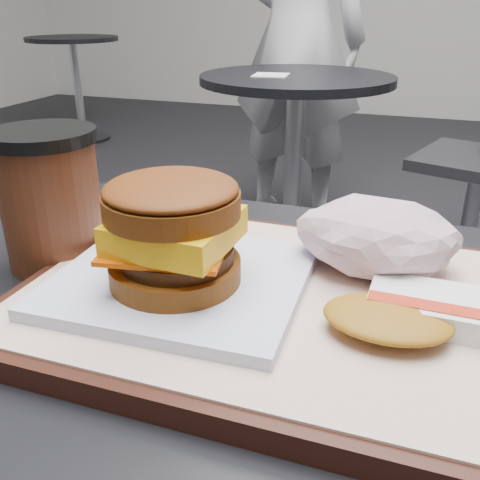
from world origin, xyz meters
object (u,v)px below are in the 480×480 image
object	(u,v)px
hash_brown	(414,312)
neighbor_table	(295,130)
breakfast_sandwich	(176,244)
coffee_cup	(50,194)
serving_tray	(264,301)
crumpled_wrapper	(377,236)
patron	(297,38)

from	to	relation	value
hash_brown	neighbor_table	bearing A→B (deg)	106.40
breakfast_sandwich	coffee_cup	size ratio (longest dim) A/B	1.55
breakfast_sandwich	coffee_cup	xyz separation A→B (m)	(-0.14, 0.04, 0.01)
breakfast_sandwich	neighbor_table	world-z (taller)	breakfast_sandwich
serving_tray	neighbor_table	distance (m)	1.65
serving_tray	breakfast_sandwich	xyz separation A→B (m)	(-0.06, -0.02, 0.05)
breakfast_sandwich	serving_tray	bearing A→B (deg)	18.99
breakfast_sandwich	crumpled_wrapper	bearing A→B (deg)	32.37
crumpled_wrapper	patron	distance (m)	2.14
coffee_cup	neighbor_table	bearing A→B (deg)	95.58
serving_tray	patron	world-z (taller)	patron
serving_tray	crumpled_wrapper	bearing A→B (deg)	41.20
serving_tray	coffee_cup	distance (m)	0.22
coffee_cup	patron	bearing A→B (deg)	97.76
breakfast_sandwich	patron	size ratio (longest dim) A/B	0.12
breakfast_sandwich	hash_brown	distance (m)	0.18
neighbor_table	patron	xyz separation A→B (m)	(-0.13, 0.54, 0.29)
crumpled_wrapper	coffee_cup	world-z (taller)	coffee_cup
serving_tray	neighbor_table	size ratio (longest dim) A/B	0.51
breakfast_sandwich	hash_brown	xyz separation A→B (m)	(0.17, 0.01, -0.03)
coffee_cup	patron	world-z (taller)	patron
crumpled_wrapper	neighbor_table	xyz separation A→B (m)	(-0.44, 1.52, -0.27)
coffee_cup	patron	size ratio (longest dim) A/B	0.08
serving_tray	crumpled_wrapper	xyz separation A→B (m)	(0.08, 0.07, 0.04)
crumpled_wrapper	hash_brown	bearing A→B (deg)	-66.56
breakfast_sandwich	patron	world-z (taller)	patron
crumpled_wrapper	coffee_cup	distance (m)	0.29
crumpled_wrapper	neighbor_table	world-z (taller)	crumpled_wrapper
hash_brown	breakfast_sandwich	bearing A→B (deg)	-177.38
patron	hash_brown	bearing A→B (deg)	108.64
breakfast_sandwich	crumpled_wrapper	xyz separation A→B (m)	(0.14, 0.09, -0.01)
serving_tray	patron	xyz separation A→B (m)	(-0.49, 2.13, 0.06)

